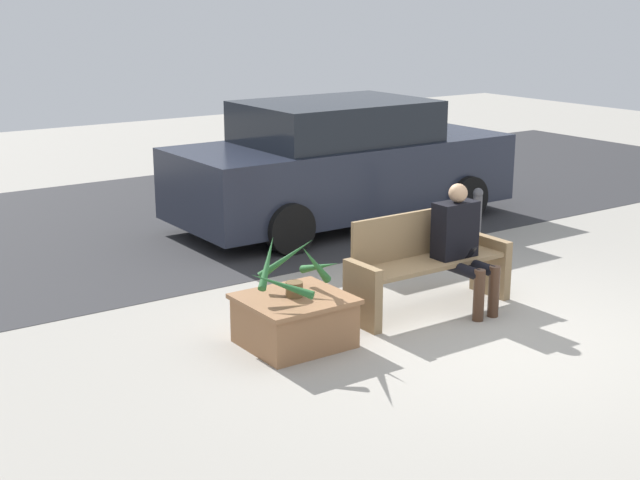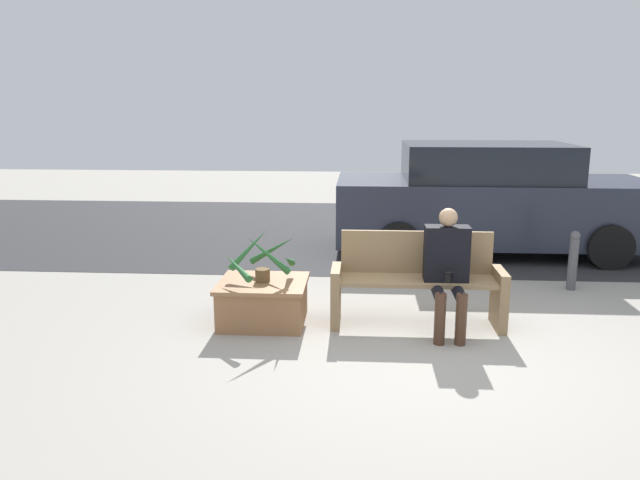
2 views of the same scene
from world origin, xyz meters
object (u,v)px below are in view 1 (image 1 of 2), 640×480
at_px(bench, 426,264).
at_px(person_seated, 462,241).
at_px(planter_box, 294,319).
at_px(bollard_post, 477,216).
at_px(parked_car, 341,164).
at_px(potted_plant, 294,271).

xyz_separation_m(bench, person_seated, (0.27, -0.19, 0.23)).
height_order(planter_box, bollard_post, bollard_post).
xyz_separation_m(parked_car, bollard_post, (0.62, -1.91, -0.41)).
bearing_deg(planter_box, potted_plant, 51.86).
relative_size(bench, person_seated, 1.41).
relative_size(bench, planter_box, 1.93).
relative_size(bench, parked_car, 0.38).
bearing_deg(person_seated, parked_car, 72.54).
distance_m(person_seated, bollard_post, 2.28).
distance_m(planter_box, bollard_post, 3.78).
bearing_deg(potted_plant, person_seated, -4.01).
distance_m(person_seated, planter_box, 1.87).
relative_size(bench, potted_plant, 2.21).
height_order(person_seated, planter_box, person_seated).
distance_m(person_seated, parked_car, 3.57).
distance_m(planter_box, parked_car, 4.41).
distance_m(bench, person_seated, 0.40).
bearing_deg(bench, potted_plant, -177.80).
bearing_deg(parked_car, bollard_post, -71.95).
distance_m(potted_plant, parked_car, 4.37).
xyz_separation_m(planter_box, potted_plant, (0.01, 0.01, 0.43)).
xyz_separation_m(bench, planter_box, (-1.55, -0.07, -0.21)).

